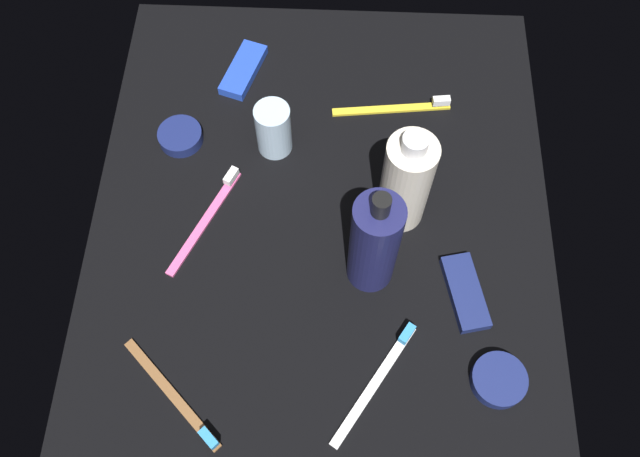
# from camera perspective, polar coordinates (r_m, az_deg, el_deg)

# --- Properties ---
(ground_plane) EXTENTS (0.84, 0.64, 0.01)m
(ground_plane) POSITION_cam_1_polar(r_m,az_deg,el_deg) (0.90, -0.00, -1.01)
(ground_plane) COLOR black
(lotion_bottle) EXTENTS (0.06, 0.06, 0.20)m
(lotion_bottle) POSITION_cam_1_polar(r_m,az_deg,el_deg) (0.80, 4.79, -1.31)
(lotion_bottle) COLOR #1C1E50
(lotion_bottle) RESTS_ON ground_plane
(bodywash_bottle) EXTENTS (0.07, 0.07, 0.18)m
(bodywash_bottle) POSITION_cam_1_polar(r_m,az_deg,el_deg) (0.85, 7.57, 4.09)
(bodywash_bottle) COLOR silver
(bodywash_bottle) RESTS_ON ground_plane
(deodorant_stick) EXTENTS (0.05, 0.05, 0.09)m
(deodorant_stick) POSITION_cam_1_polar(r_m,az_deg,el_deg) (0.94, -4.11, 8.68)
(deodorant_stick) COLOR silver
(deodorant_stick) RESTS_ON ground_plane
(toothbrush_yellow) EXTENTS (0.03, 0.18, 0.02)m
(toothbrush_yellow) POSITION_cam_1_polar(r_m,az_deg,el_deg) (1.01, 6.93, 10.53)
(toothbrush_yellow) COLOR yellow
(toothbrush_yellow) RESTS_ON ground_plane
(toothbrush_white) EXTENTS (0.16, 0.11, 0.02)m
(toothbrush_white) POSITION_cam_1_polar(r_m,az_deg,el_deg) (0.83, 5.21, -12.81)
(toothbrush_white) COLOR white
(toothbrush_white) RESTS_ON ground_plane
(toothbrush_brown) EXTENTS (0.13, 0.14, 0.02)m
(toothbrush_brown) POSITION_cam_1_polar(r_m,az_deg,el_deg) (0.84, -12.47, -14.46)
(toothbrush_brown) COLOR brown
(toothbrush_brown) RESTS_ON ground_plane
(toothbrush_pink) EXTENTS (0.17, 0.09, 0.02)m
(toothbrush_pink) POSITION_cam_1_polar(r_m,az_deg,el_deg) (0.92, -9.76, 1.23)
(toothbrush_pink) COLOR #E55999
(toothbrush_pink) RESTS_ON ground_plane
(snack_bar_blue) EXTENTS (0.11, 0.07, 0.01)m
(snack_bar_blue) POSITION_cam_1_polar(r_m,az_deg,el_deg) (1.05, -6.73, 13.66)
(snack_bar_blue) COLOR blue
(snack_bar_blue) RESTS_ON ground_plane
(snack_bar_navy) EXTENTS (0.11, 0.06, 0.01)m
(snack_bar_navy) POSITION_cam_1_polar(r_m,az_deg,el_deg) (0.88, 12.61, -5.49)
(snack_bar_navy) COLOR navy
(snack_bar_navy) RESTS_ON ground_plane
(cream_tin_left) EXTENTS (0.07, 0.07, 0.02)m
(cream_tin_left) POSITION_cam_1_polar(r_m,az_deg,el_deg) (0.85, 15.40, -12.69)
(cream_tin_left) COLOR navy
(cream_tin_left) RESTS_ON ground_plane
(cream_tin_right) EXTENTS (0.06, 0.06, 0.02)m
(cream_tin_right) POSITION_cam_1_polar(r_m,az_deg,el_deg) (0.99, -12.15, 7.92)
(cream_tin_right) COLOR navy
(cream_tin_right) RESTS_ON ground_plane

